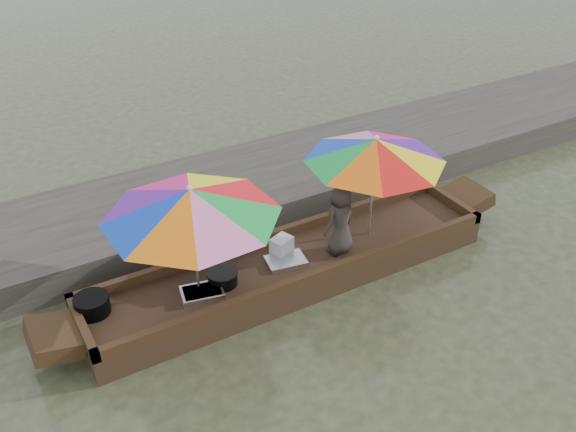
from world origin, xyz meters
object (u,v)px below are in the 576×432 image
cooking_pot (92,305)px  vendor (340,219)px  tray_crayfish (202,293)px  umbrella_bow (194,241)px  boat_hull (292,270)px  charcoal_grill (223,278)px  supply_bag (282,246)px  umbrella_stern (373,187)px  tray_scallop (286,261)px

cooking_pot → vendor: bearing=-7.4°
tray_crayfish → vendor: 2.09m
umbrella_bow → boat_hull: bearing=0.0°
charcoal_grill → supply_bag: supply_bag is taller
umbrella_bow → umbrella_stern: 2.66m
boat_hull → charcoal_grill: 1.07m
umbrella_stern → tray_crayfish: bearing=-177.7°
cooking_pot → umbrella_bow: bearing=-12.2°
tray_crayfish → supply_bag: supply_bag is taller
umbrella_stern → cooking_pot: bearing=176.0°
tray_crayfish → charcoal_grill: (0.33, 0.10, 0.04)m
boat_hull → vendor: vendor is taller
tray_crayfish → umbrella_bow: umbrella_bow is taller
cooking_pot → supply_bag: (2.59, -0.09, 0.02)m
tray_scallop → vendor: 0.93m
cooking_pot → charcoal_grill: bearing=-10.0°
tray_scallop → umbrella_bow: 1.46m
umbrella_bow → umbrella_stern: same height
supply_bag → umbrella_stern: (1.35, -0.19, 0.65)m
cooking_pot → supply_bag: bearing=-2.0°
charcoal_grill → supply_bag: bearing=11.1°
tray_crayfish → vendor: size_ratio=0.50×
boat_hull → cooking_pot: size_ratio=13.48×
vendor → umbrella_stern: 0.69m
tray_crayfish → charcoal_grill: 0.35m
tray_scallop → umbrella_stern: bearing=0.9°
boat_hull → umbrella_stern: size_ratio=2.98×
tray_crayfish → umbrella_bow: (0.00, 0.11, 0.73)m
tray_crayfish → umbrella_stern: (2.66, 0.11, 0.73)m
tray_crayfish → umbrella_stern: 2.76m
boat_hull → umbrella_stern: 1.61m
umbrella_stern → supply_bag: bearing=172.1°
tray_scallop → supply_bag: bearing=75.9°
supply_bag → umbrella_stern: bearing=-7.9°
cooking_pot → tray_crayfish: 1.33m
boat_hull → tray_scallop: size_ratio=11.04×
supply_bag → umbrella_stern: 1.50m
boat_hull → tray_scallop: 0.23m
charcoal_grill → vendor: 1.77m
tray_scallop → charcoal_grill: (-0.93, 0.01, 0.06)m
charcoal_grill → supply_bag: size_ratio=1.37×
tray_crayfish → tray_scallop: (1.26, 0.09, -0.01)m
charcoal_grill → supply_bag: (0.98, 0.19, 0.04)m
vendor → umbrella_stern: bearing=-179.5°
cooking_pot → umbrella_stern: size_ratio=0.22×
tray_crayfish → charcoal_grill: bearing=16.8°
charcoal_grill → umbrella_stern: 2.43m
umbrella_bow → supply_bag: bearing=8.1°
charcoal_grill → supply_bag: 1.00m
vendor → umbrella_stern: size_ratio=0.54×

